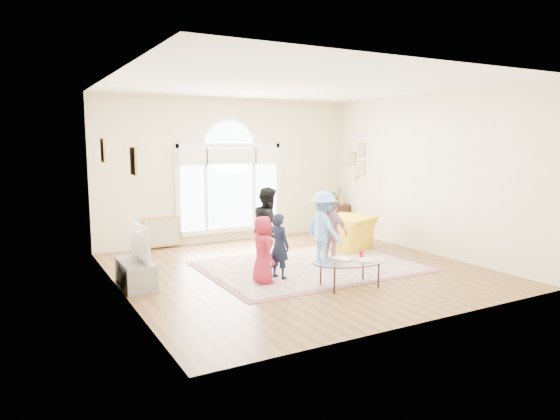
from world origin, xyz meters
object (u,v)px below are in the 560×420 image
area_rug (311,266)px  television (135,243)px  coffee_table (350,262)px  armchair (348,233)px  tv_console (135,274)px

area_rug → television: bearing=175.6°
television → coffee_table: size_ratio=0.76×
television → armchair: television is taller
armchair → coffee_table: bearing=28.4°
armchair → area_rug: bearing=4.7°
area_rug → tv_console: (-3.07, 0.24, 0.20)m
tv_console → coffee_table: 3.33m
tv_console → armchair: (4.52, 0.61, 0.14)m
coffee_table → armchair: 2.75m
tv_console → armchair: bearing=7.7°
television → tv_console: bearing=180.0°
tv_console → television: 0.49m
area_rug → coffee_table: size_ratio=2.79×
coffee_table → television: bearing=157.1°
tv_console → armchair: size_ratio=0.93×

